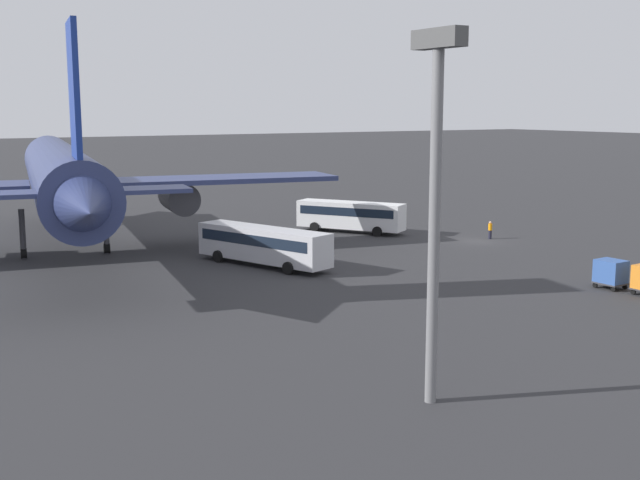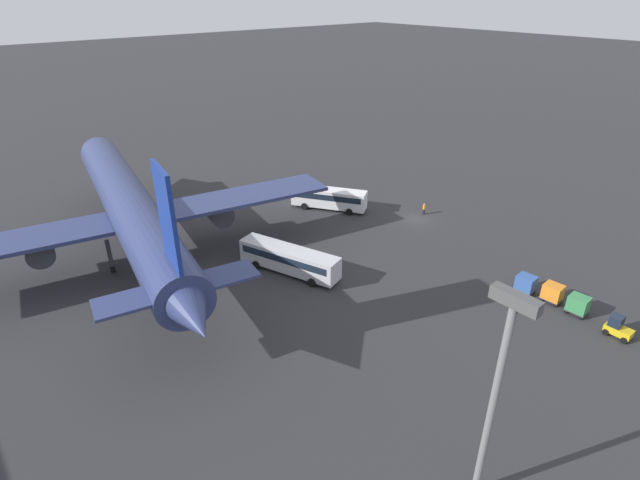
# 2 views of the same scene
# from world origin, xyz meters

# --- Properties ---
(ground_plane) EXTENTS (600.00, 600.00, 0.00)m
(ground_plane) POSITION_xyz_m (0.00, 0.00, 0.00)
(ground_plane) COLOR #2D2D30
(airplane) EXTENTS (56.13, 48.75, 18.02)m
(airplane) POSITION_xyz_m (14.41, 35.27, 6.77)
(airplane) COLOR navy
(airplane) RESTS_ON ground
(shuttle_bus_near) EXTENTS (10.84, 8.21, 3.13)m
(shuttle_bus_near) POSITION_xyz_m (11.04, 7.16, 1.88)
(shuttle_bus_near) COLOR white
(shuttle_bus_near) RESTS_ON ground
(shuttle_bus_far) EXTENTS (12.76, 6.58, 3.12)m
(shuttle_bus_far) POSITION_xyz_m (-0.05, 22.98, 1.88)
(shuttle_bus_far) COLOR silver
(shuttle_bus_far) RESTS_ON ground
(baggage_tug) EXTENTS (2.41, 1.63, 2.10)m
(baggage_tug) POSITION_xyz_m (-29.99, 5.97, 0.94)
(baggage_tug) COLOR gold
(baggage_tug) RESTS_ON ground
(worker_person) EXTENTS (0.38, 0.38, 1.74)m
(worker_person) POSITION_xyz_m (0.45, -2.19, 0.87)
(worker_person) COLOR #1E1E2D
(worker_person) RESTS_ON ground
(cargo_cart_green) EXTENTS (2.09, 1.79, 2.06)m
(cargo_cart_green) POSITION_xyz_m (-25.85, 5.39, 1.19)
(cargo_cart_green) COLOR #38383D
(cargo_cart_green) RESTS_ON ground
(cargo_cart_orange) EXTENTS (2.09, 1.79, 2.06)m
(cargo_cart_orange) POSITION_xyz_m (-23.06, 5.26, 1.19)
(cargo_cart_orange) COLOR #38383D
(cargo_cart_orange) RESTS_ON ground
(cargo_cart_blue) EXTENTS (2.09, 1.79, 2.06)m
(cargo_cart_blue) POSITION_xyz_m (-20.27, 5.79, 1.19)
(cargo_cart_blue) COLOR #38383D
(cargo_cart_blue) RESTS_ON ground
(light_pole) EXTENTS (2.80, 0.70, 15.86)m
(light_pole) POSITION_xyz_m (-31.03, 30.79, 9.86)
(light_pole) COLOR slate
(light_pole) RESTS_ON ground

